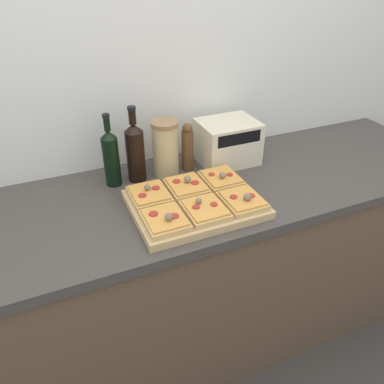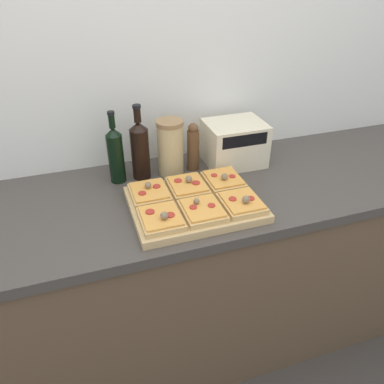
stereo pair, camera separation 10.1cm
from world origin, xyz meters
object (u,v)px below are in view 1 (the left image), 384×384
(pepper_mill, at_px, (188,147))
(wine_bottle, at_px, (135,151))
(cutting_board, at_px, (195,204))
(toaster_oven, at_px, (227,142))
(grain_jar_tall, at_px, (165,148))
(olive_oil_bottle, at_px, (111,157))

(pepper_mill, bearing_deg, wine_bottle, -180.00)
(cutting_board, xyz_separation_m, toaster_oven, (0.28, 0.29, 0.08))
(toaster_oven, bearing_deg, wine_bottle, 179.88)
(wine_bottle, relative_size, grain_jar_tall, 1.34)
(cutting_board, relative_size, grain_jar_tall, 1.98)
(cutting_board, xyz_separation_m, pepper_mill, (0.09, 0.29, 0.09))
(olive_oil_bottle, distance_m, pepper_mill, 0.32)
(wine_bottle, bearing_deg, toaster_oven, -0.12)
(toaster_oven, bearing_deg, pepper_mill, 179.74)
(cutting_board, bearing_deg, olive_oil_bottle, 129.36)
(grain_jar_tall, distance_m, pepper_mill, 0.10)
(wine_bottle, xyz_separation_m, toaster_oven, (0.42, -0.00, -0.03))
(cutting_board, distance_m, pepper_mill, 0.31)
(pepper_mill, distance_m, toaster_oven, 0.19)
(wine_bottle, bearing_deg, cutting_board, -64.53)
(cutting_board, xyz_separation_m, olive_oil_bottle, (-0.23, 0.29, 0.11))
(olive_oil_bottle, height_order, wine_bottle, wine_bottle)
(olive_oil_bottle, height_order, grain_jar_tall, olive_oil_bottle)
(cutting_board, bearing_deg, grain_jar_tall, 91.86)
(pepper_mill, bearing_deg, grain_jar_tall, 180.00)
(olive_oil_bottle, distance_m, grain_jar_tall, 0.23)
(wine_bottle, bearing_deg, olive_oil_bottle, 180.00)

